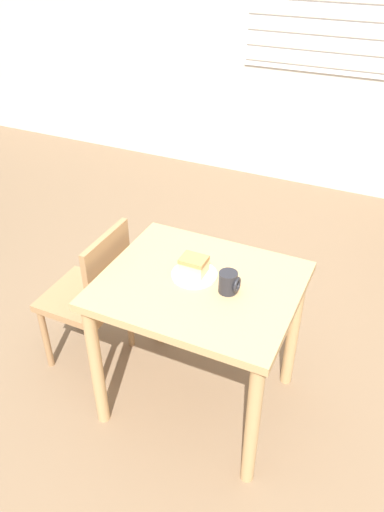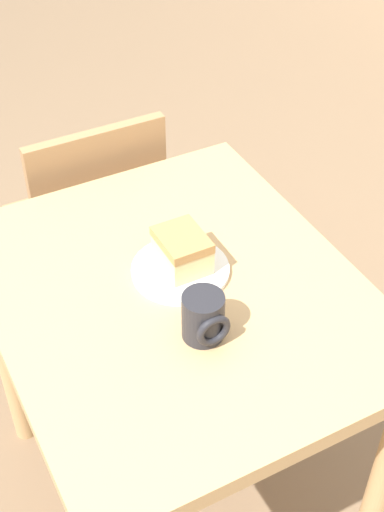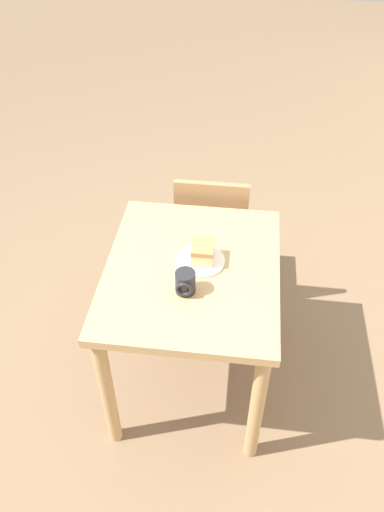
{
  "view_description": "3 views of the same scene",
  "coord_description": "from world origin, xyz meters",
  "px_view_note": "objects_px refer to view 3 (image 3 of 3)",
  "views": [
    {
      "loc": [
        0.6,
        -1.31,
        2.1
      ],
      "look_at": [
        -0.17,
        0.36,
        0.83
      ],
      "focal_mm": 35.0,
      "sensor_mm": 36.0,
      "label": 1
    },
    {
      "loc": [
        0.84,
        -0.18,
        1.77
      ],
      "look_at": [
        -0.09,
        0.31,
        0.84
      ],
      "focal_mm": 50.0,
      "sensor_mm": 36.0,
      "label": 2
    },
    {
      "loc": [
        1.4,
        0.46,
        2.2
      ],
      "look_at": [
        -0.1,
        0.27,
        0.83
      ],
      "focal_mm": 35.0,
      "sensor_mm": 36.0,
      "label": 3
    }
  ],
  "objects_px": {
    "plate": "(201,261)",
    "coffee_mug": "(185,283)",
    "dining_table_near": "(192,290)",
    "chair_near_window": "(212,230)",
    "cake_slice": "(203,252)"
  },
  "relations": [
    {
      "from": "dining_table_near",
      "to": "chair_near_window",
      "type": "bearing_deg",
      "value": 176.93
    },
    {
      "from": "coffee_mug",
      "to": "cake_slice",
      "type": "bearing_deg",
      "value": 165.15
    },
    {
      "from": "plate",
      "to": "cake_slice",
      "type": "bearing_deg",
      "value": 130.49
    },
    {
      "from": "coffee_mug",
      "to": "dining_table_near",
      "type": "bearing_deg",
      "value": 175.87
    },
    {
      "from": "plate",
      "to": "coffee_mug",
      "type": "bearing_deg",
      "value": -13.05
    },
    {
      "from": "dining_table_near",
      "to": "coffee_mug",
      "type": "relative_size",
      "value": 8.85
    },
    {
      "from": "plate",
      "to": "coffee_mug",
      "type": "xyz_separation_m",
      "value": [
        0.18,
        -0.04,
        0.04
      ]
    },
    {
      "from": "dining_table_near",
      "to": "coffee_mug",
      "type": "xyz_separation_m",
      "value": [
        0.14,
        -0.01,
        0.18
      ]
    },
    {
      "from": "dining_table_near",
      "to": "chair_near_window",
      "type": "height_order",
      "value": "chair_near_window"
    },
    {
      "from": "chair_near_window",
      "to": "coffee_mug",
      "type": "distance_m",
      "value": 0.84
    },
    {
      "from": "plate",
      "to": "coffee_mug",
      "type": "distance_m",
      "value": 0.19
    },
    {
      "from": "chair_near_window",
      "to": "cake_slice",
      "type": "xyz_separation_m",
      "value": [
        0.57,
        0.01,
        0.35
      ]
    },
    {
      "from": "plate",
      "to": "cake_slice",
      "type": "distance_m",
      "value": 0.05
    },
    {
      "from": "dining_table_near",
      "to": "cake_slice",
      "type": "height_order",
      "value": "cake_slice"
    },
    {
      "from": "dining_table_near",
      "to": "plate",
      "type": "height_order",
      "value": "plate"
    }
  ]
}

